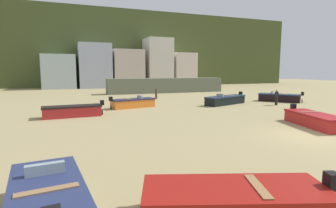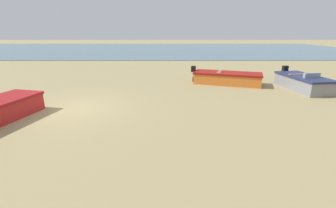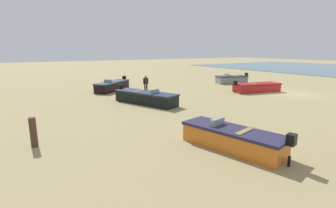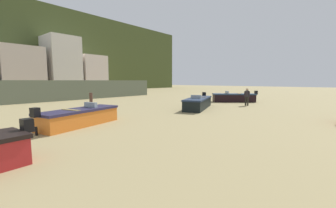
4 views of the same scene
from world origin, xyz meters
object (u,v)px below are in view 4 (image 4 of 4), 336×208
(boat_orange_0, at_px, (80,117))
(boat_black_5, at_px, (234,98))
(boat_black_3, at_px, (198,103))
(mooring_post_near_water, at_px, (91,100))
(beach_walker_foreground, at_px, (247,95))

(boat_orange_0, xyz_separation_m, boat_black_5, (16.95, -1.06, 0.02))
(boat_black_3, bearing_deg, mooring_post_near_water, 12.85)
(boat_black_3, bearing_deg, boat_orange_0, 63.48)
(boat_orange_0, bearing_deg, boat_black_3, 71.00)
(boat_black_5, bearing_deg, beach_walker_foreground, -176.33)
(boat_black_5, distance_m, beach_walker_foreground, 3.55)
(boat_black_3, xyz_separation_m, beach_walker_foreground, (4.58, -2.38, 0.49))
(boat_black_3, bearing_deg, boat_black_5, -110.83)
(boat_black_5, relative_size, beach_walker_foreground, 2.70)
(boat_orange_0, height_order, boat_black_3, boat_black_3)
(boat_orange_0, distance_m, mooring_post_near_water, 8.22)
(boat_black_3, distance_m, beach_walker_foreground, 5.19)
(mooring_post_near_water, bearing_deg, boat_orange_0, -123.78)
(boat_orange_0, xyz_separation_m, boat_black_3, (9.74, -1.02, 0.02))
(boat_black_5, xyz_separation_m, beach_walker_foreground, (-2.62, -2.35, 0.48))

